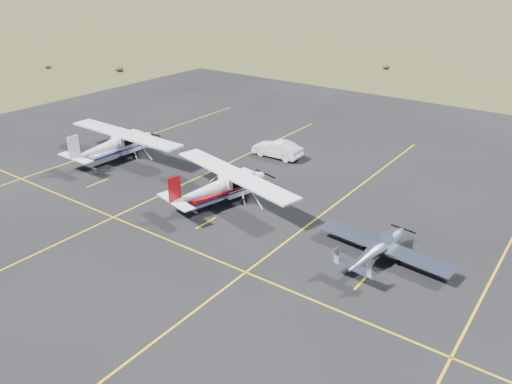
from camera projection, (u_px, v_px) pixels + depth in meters
ground at (331, 239)px, 30.50m from camera, size 1600.00×1600.00×0.00m
apron at (240, 208)px, 34.24m from camera, size 72.00×72.00×0.02m
aircraft_low_wing at (379, 248)px, 27.86m from camera, size 5.91×8.20×1.78m
aircraft_cessna at (221, 186)px, 34.40m from camera, size 7.75×11.89×3.01m
aircraft_plain at (114, 144)px, 42.11m from camera, size 7.41×12.37×3.14m
sedan at (277, 149)px, 43.00m from camera, size 1.63×4.44×1.45m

